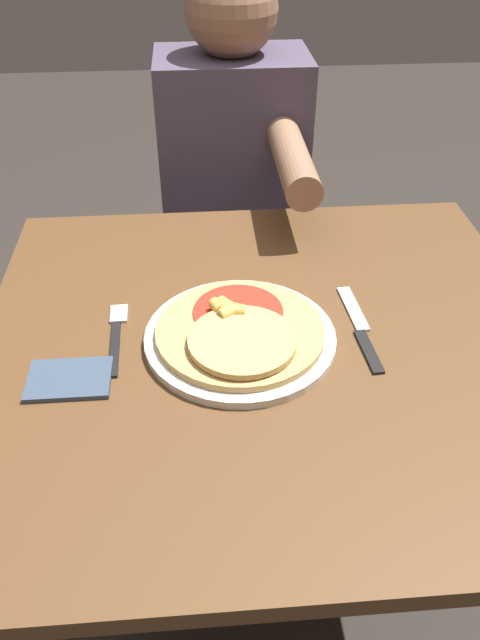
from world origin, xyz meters
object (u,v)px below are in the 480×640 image
object	(u,v)px
pizza	(240,330)
fork	(116,334)
knife	(360,329)
dining_table	(267,397)
plate	(240,337)
person_diner	(234,183)

from	to	relation	value
pizza	fork	xyz separation A→B (m)	(-0.19, 0.03, -0.02)
pizza	knife	bearing A→B (deg)	4.66
dining_table	pizza	world-z (taller)	pizza
plate	knife	xyz separation A→B (m)	(0.19, 0.01, -0.00)
plate	person_diner	distance (m)	0.67
dining_table	person_diner	distance (m)	0.67
plate	fork	bearing A→B (deg)	171.76
plate	knife	distance (m)	0.19
dining_table	fork	size ratio (longest dim) A/B	5.17
dining_table	person_diner	bearing A→B (deg)	90.68
pizza	person_diner	distance (m)	0.68
knife	plate	bearing A→B (deg)	-176.90
fork	person_diner	world-z (taller)	person_diner
fork	person_diner	xyz separation A→B (m)	(0.23, 0.64, -0.05)
plate	pizza	xyz separation A→B (m)	(-0.00, -0.01, 0.02)
plate	pizza	world-z (taller)	pizza
dining_table	person_diner	world-z (taller)	person_diner
fork	knife	size ratio (longest dim) A/B	0.79
dining_table	plate	distance (m)	0.14
dining_table	fork	xyz separation A→B (m)	(-0.24, 0.03, 0.13)
dining_table	fork	bearing A→B (deg)	172.74
dining_table	knife	world-z (taller)	knife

